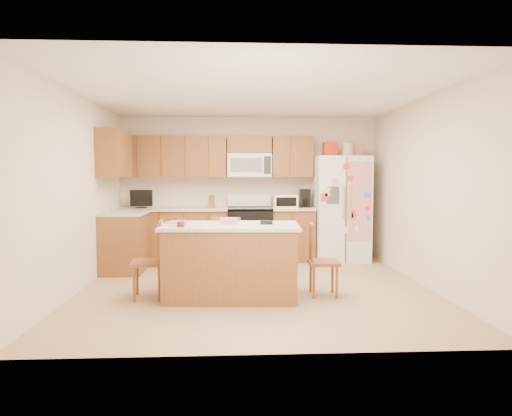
{
  "coord_description": "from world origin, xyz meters",
  "views": [
    {
      "loc": [
        -0.29,
        -5.89,
        1.46
      ],
      "look_at": [
        0.03,
        0.35,
        1.02
      ],
      "focal_mm": 32.0,
      "sensor_mm": 36.0,
      "label": 1
    }
  ],
  "objects": [
    {
      "name": "windsor_chair_right",
      "position": [
        0.79,
        -0.44,
        0.42
      ],
      "size": [
        0.38,
        0.4,
        0.89
      ],
      "color": "brown",
      "rests_on": "ground"
    },
    {
      "name": "stove",
      "position": [
        0.0,
        1.94,
        0.47
      ],
      "size": [
        0.76,
        0.65,
        1.13
      ],
      "color": "black",
      "rests_on": "ground"
    },
    {
      "name": "room_shell",
      "position": [
        0.0,
        0.0,
        1.44
      ],
      "size": [
        4.6,
        4.6,
        2.52
      ],
      "color": "beige",
      "rests_on": "ground"
    },
    {
      "name": "island",
      "position": [
        -0.32,
        -0.44,
        0.45
      ],
      "size": [
        1.69,
        1.04,
        0.98
      ],
      "color": "brown",
      "rests_on": "ground"
    },
    {
      "name": "refrigerator",
      "position": [
        1.57,
        1.87,
        0.92
      ],
      "size": [
        0.9,
        0.79,
        2.04
      ],
      "color": "white",
      "rests_on": "ground"
    },
    {
      "name": "ground",
      "position": [
        0.0,
        0.0,
        0.0
      ],
      "size": [
        4.5,
        4.5,
        0.0
      ],
      "primitive_type": "plane",
      "color": "#926A48",
      "rests_on": "ground"
    },
    {
      "name": "windsor_chair_left",
      "position": [
        -1.29,
        -0.44,
        0.44
      ],
      "size": [
        0.42,
        0.43,
        0.93
      ],
      "color": "brown",
      "rests_on": "ground"
    },
    {
      "name": "cabinetry",
      "position": [
        -0.98,
        1.79,
        0.91
      ],
      "size": [
        3.36,
        1.56,
        2.15
      ],
      "color": "brown",
      "rests_on": "ground"
    },
    {
      "name": "windsor_chair_back",
      "position": [
        -0.36,
        0.15,
        0.44
      ],
      "size": [
        0.47,
        0.46,
        0.93
      ],
      "color": "brown",
      "rests_on": "ground"
    }
  ]
}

